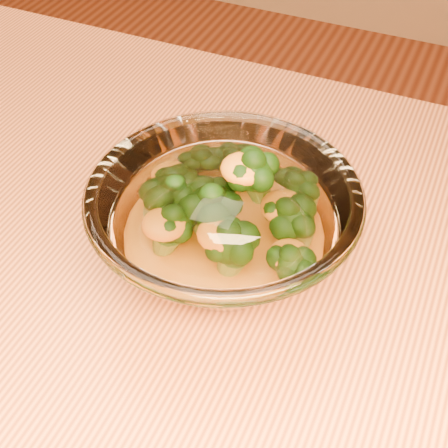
# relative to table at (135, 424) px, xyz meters

# --- Properties ---
(table) EXTENTS (1.20, 0.80, 0.75)m
(table) POSITION_rel_table_xyz_m (0.00, 0.00, 0.00)
(table) COLOR #E07D43
(table) RESTS_ON ground
(glass_bowl) EXTENTS (0.20, 0.20, 0.09)m
(glass_bowl) POSITION_rel_table_xyz_m (0.03, 0.10, 0.14)
(glass_bowl) COLOR white
(glass_bowl) RESTS_ON table
(cheese_sauce) EXTENTS (0.10, 0.10, 0.03)m
(cheese_sauce) POSITION_rel_table_xyz_m (0.03, 0.10, 0.13)
(cheese_sauce) COLOR orange
(cheese_sauce) RESTS_ON glass_bowl
(broccoli_heap) EXTENTS (0.13, 0.12, 0.07)m
(broccoli_heap) POSITION_rel_table_xyz_m (0.03, 0.11, 0.16)
(broccoli_heap) COLOR black
(broccoli_heap) RESTS_ON cheese_sauce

